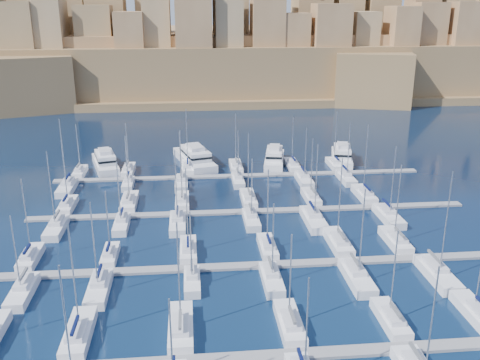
{
  "coord_description": "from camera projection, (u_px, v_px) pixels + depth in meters",
  "views": [
    {
      "loc": [
        -11.18,
        -84.68,
        38.79
      ],
      "look_at": [
        -2.46,
        6.0,
        7.99
      ],
      "focal_mm": 40.0,
      "sensor_mm": 36.0,
      "label": 1
    }
  ],
  "objects": [
    {
      "name": "sailboat_42",
      "position": [
        67.0,
        187.0,
        114.16
      ],
      "size": [
        3.06,
        10.19,
        16.07
      ],
      "color": "white",
      "rests_on": "ground"
    },
    {
      "name": "sailboat_36",
      "position": [
        80.0,
        172.0,
        124.47
      ],
      "size": [
        2.39,
        7.96,
        12.23
      ],
      "color": "white",
      "rests_on": "ground"
    },
    {
      "name": "sailboat_40",
      "position": [
        292.0,
        165.0,
        129.65
      ],
      "size": [
        2.79,
        9.29,
        12.66
      ],
      "color": "white",
      "rests_on": "ground"
    },
    {
      "name": "sailboat_4",
      "position": [
        391.0,
        319.0,
        67.09
      ],
      "size": [
        2.58,
        8.61,
        12.93
      ],
      "color": "white",
      "rests_on": "ground"
    },
    {
      "name": "sailboat_34",
      "position": [
        314.0,
        219.0,
        97.54
      ],
      "size": [
        3.24,
        10.8,
        15.39
      ],
      "color": "white",
      "rests_on": "ground"
    },
    {
      "name": "motor_yacht_c",
      "position": [
        274.0,
        158.0,
        131.89
      ],
      "size": [
        7.22,
        15.39,
        5.25
      ],
      "color": "white",
      "rests_on": "ground"
    },
    {
      "name": "ground",
      "position": [
        257.0,
        234.0,
        93.29
      ],
      "size": [
        600.0,
        600.0,
        0.0
      ],
      "primitive_type": "plane",
      "color": "black",
      "rests_on": "ground"
    },
    {
      "name": "sailboat_14",
      "position": [
        188.0,
        250.0,
        85.63
      ],
      "size": [
        2.64,
        8.8,
        14.6
      ],
      "color": "white",
      "rests_on": "ground"
    },
    {
      "name": "sailboat_44",
      "position": [
        181.0,
        183.0,
        116.89
      ],
      "size": [
        2.73,
        9.1,
        12.63
      ],
      "color": "white",
      "rests_on": "ground"
    },
    {
      "name": "sailboat_26",
      "position": [
        182.0,
        201.0,
        106.32
      ],
      "size": [
        2.67,
        8.9,
        15.36
      ],
      "color": "white",
      "rests_on": "ground"
    },
    {
      "name": "sailboat_5",
      "position": [
        476.0,
        313.0,
        68.44
      ],
      "size": [
        2.78,
        9.28,
        14.05
      ],
      "color": "white",
      "rests_on": "ground"
    },
    {
      "name": "motor_yacht_b",
      "position": [
        195.0,
        157.0,
        132.36
      ],
      "size": [
        10.87,
        20.61,
        5.25
      ],
      "color": "white",
      "rests_on": "ground"
    },
    {
      "name": "sailboat_22",
      "position": [
        357.0,
        277.0,
        77.28
      ],
      "size": [
        3.02,
        10.05,
        14.78
      ],
      "color": "white",
      "rests_on": "ground"
    },
    {
      "name": "pontoon_near",
      "position": [
        295.0,
        355.0,
        61.16
      ],
      "size": [
        84.0,
        2.0,
        0.4
      ],
      "primitive_type": "cube",
      "color": "slate",
      "rests_on": "ground"
    },
    {
      "name": "sailboat_39",
      "position": [
        236.0,
        167.0,
        128.39
      ],
      "size": [
        2.78,
        9.26,
        13.88
      ],
      "color": "white",
      "rests_on": "ground"
    },
    {
      "name": "sailboat_32",
      "position": [
        178.0,
        223.0,
        95.92
      ],
      "size": [
        2.84,
        9.47,
        14.76
      ],
      "color": "white",
      "rests_on": "ground"
    },
    {
      "name": "motor_yacht_a",
      "position": [
        105.0,
        162.0,
        128.67
      ],
      "size": [
        8.7,
        16.62,
        5.25
      ],
      "color": "white",
      "rests_on": "ground"
    },
    {
      "name": "sailboat_15",
      "position": [
        268.0,
        247.0,
        86.66
      ],
      "size": [
        2.56,
        8.52,
        14.06
      ],
      "color": "white",
      "rests_on": "ground"
    },
    {
      "name": "sailboat_43",
      "position": [
        128.0,
        184.0,
        116.58
      ],
      "size": [
        2.26,
        7.52,
        11.32
      ],
      "color": "white",
      "rests_on": "ground"
    },
    {
      "name": "sailboat_29",
      "position": [
        364.0,
        194.0,
        110.04
      ],
      "size": [
        2.89,
        9.63,
        15.61
      ],
      "color": "white",
      "rests_on": "ground"
    },
    {
      "name": "sailboat_23",
      "position": [
        437.0,
        273.0,
        78.17
      ],
      "size": [
        3.14,
        10.46,
        16.99
      ],
      "color": "white",
      "rests_on": "ground"
    },
    {
      "name": "sailboat_13",
      "position": [
        110.0,
        255.0,
        83.95
      ],
      "size": [
        2.26,
        7.54,
        11.55
      ],
      "color": "white",
      "rests_on": "ground"
    },
    {
      "name": "sailboat_28",
      "position": [
        311.0,
        197.0,
        108.62
      ],
      "size": [
        2.63,
        8.75,
        13.13
      ],
      "color": "white",
      "rests_on": "ground"
    },
    {
      "name": "sailboat_47",
      "position": [
        346.0,
        178.0,
        120.29
      ],
      "size": [
        2.7,
        8.99,
        13.72
      ],
      "color": "white",
      "rests_on": "ground"
    },
    {
      "name": "sailboat_27",
      "position": [
        248.0,
        199.0,
        107.71
      ],
      "size": [
        2.79,
        9.29,
        14.49
      ],
      "color": "white",
      "rests_on": "ground"
    },
    {
      "name": "sailboat_38",
      "position": [
        188.0,
        168.0,
        127.51
      ],
      "size": [
        2.89,
        9.63,
        15.08
      ],
      "color": "white",
      "rests_on": "ground"
    },
    {
      "name": "pontoon_far",
      "position": [
        240.0,
        176.0,
        123.4
      ],
      "size": [
        84.0,
        2.0,
        0.4
      ],
      "primitive_type": "cube",
      "color": "slate",
      "rests_on": "ground"
    },
    {
      "name": "sailboat_31",
      "position": [
        122.0,
        224.0,
        95.56
      ],
      "size": [
        2.49,
        8.31,
        12.83
      ],
      "color": "white",
      "rests_on": "ground"
    },
    {
      "name": "motor_yacht_d",
      "position": [
        342.0,
        156.0,
        133.81
      ],
      "size": [
        8.18,
        16.27,
        5.25
      ],
      "color": "white",
      "rests_on": "ground"
    },
    {
      "name": "sailboat_2",
      "position": [
        181.0,
        328.0,
        65.31
      ],
      "size": [
        2.98,
        9.93,
        14.83
      ],
      "color": "white",
      "rests_on": "ground"
    },
    {
      "name": "sailboat_12",
      "position": [
        30.0,
        257.0,
        83.2
      ],
      "size": [
        2.51,
        8.36,
        13.73
      ],
      "color": "white",
      "rests_on": "ground"
    },
    {
      "name": "sailboat_3",
      "position": [
        290.0,
        323.0,
        66.23
      ],
      "size": [
        2.78,
        9.27,
        12.83
      ],
      "color": "white",
      "rests_on": "ground"
    },
    {
      "name": "pontoon_mid_far",
      "position": [
        251.0,
        211.0,
        102.65
      ],
      "size": [
        84.0,
        2.0,
        0.4
      ],
      "primitive_type": "cube",
      "color": "slate",
      "rests_on": "ground"
    },
    {
      "name": "sailboat_20",
      "position": [
        192.0,
        281.0,
        76.24
      ],
      "size": [
        2.3,
        7.65,
        11.89
      ],
      "color": "white",
      "rests_on": "ground"
    },
    {
      "name": "sailboat_25",
      "position": [
        129.0,
        202.0,
        105.86
      ],
      "size": [
        2.99,
        9.97,
        14.41
      ],
      "color": "white",
      "rests_on": "ground"
    },
    {
      "name": "sailboat_24",
      "position": [
        68.0,
        205.0,
        104.21
      ],
      "size": [
        2.61,
        8.71,
        14.02
      ],
      "color": "white",
      "rests_on": "ground"
    },
    {
      "name": "sailboat_41",
      "position": [
        335.0,
        164.0,
        130.32
      ],
      "size": [
        2.61,
        8.69,
        13.97
      ],
      "color": "white",
      "rests_on": "ground"
    },
    {
      "name": "pontoon_mid_near",
      "position": [
        267.0,
        265.0,
        81.91
      ],
      "size": [
        84.0,
        2.0,
        0.4
      ],
      "primitive_type": "cube",
      "color": "slate",
      "rests_on": "ground"
    },
    {
      "name": "sailboat_45",
      "position": [
        238.0,
        181.0,
        118.51
      ],
      "size": [
        2.42,
        8.06,
        12.5
      ],
      "color": "white",
      "rests_on": "ground"
    },
    {
      "name": "sailboat_30",
      "position": [
        56.0,
        227.0,
        94.01
      ],
      "size": [
        2.83,
        9.43,
        15.13
      ],
      "color": "white",
      "rests_on": "ground"
    },
    {
      "name": "sailboat_21",
      "position": [
        272.0,
        279.0,
        76.73
      ],
      "size": [
        2.64,
        8.82,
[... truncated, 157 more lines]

